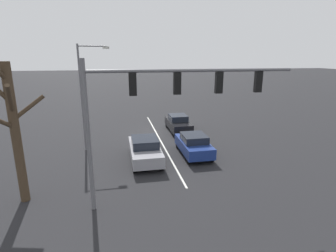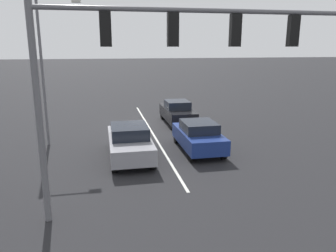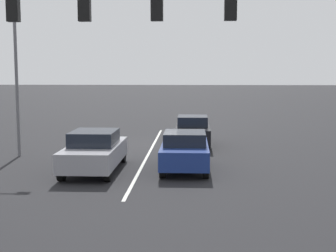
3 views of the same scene
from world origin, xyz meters
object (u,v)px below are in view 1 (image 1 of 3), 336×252
Objects in this scene: car_navy_leftlane_front at (194,144)px; traffic_signal_gantry at (162,98)px; street_lamp_right_shoulder at (85,90)px; car_gray_midlane_front at (145,149)px; bare_tree_near at (13,127)px; car_black_leftlane_second at (178,123)px.

car_navy_leftlane_front is 0.44× the size of traffic_signal_gantry.
street_lamp_right_shoulder reaches higher than traffic_signal_gantry.
car_gray_midlane_front is 6.09m from street_lamp_right_shoulder.
car_navy_leftlane_front is 8.63m from street_lamp_right_shoulder.
bare_tree_near is at bearing 70.71° from street_lamp_right_shoulder.
car_gray_midlane_front is 0.66× the size of bare_tree_near.
car_gray_midlane_front is 1.08× the size of car_black_leftlane_second.
traffic_signal_gantry is 6.80m from bare_tree_near.
street_lamp_right_shoulder is at bearing -37.49° from car_gray_midlane_front.
car_navy_leftlane_front is 0.53× the size of street_lamp_right_shoulder.
bare_tree_near is (9.80, 4.36, 2.93)m from car_navy_leftlane_front.
car_gray_midlane_front is 0.61× the size of street_lamp_right_shoulder.
car_black_leftlane_second is at bearing -106.98° from traffic_signal_gantry.
car_gray_midlane_front is 0.50× the size of traffic_signal_gantry.
car_black_leftlane_second is (-3.82, -6.42, -0.01)m from car_gray_midlane_front.
street_lamp_right_shoulder is at bearing -109.29° from bare_tree_near.
car_gray_midlane_front is at bearing 142.51° from street_lamp_right_shoulder.
traffic_signal_gantry is at bearing 60.09° from car_navy_leftlane_front.
street_lamp_right_shoulder reaches higher than bare_tree_near.
street_lamp_right_shoulder is 7.41m from bare_tree_near.
car_navy_leftlane_front is 0.94× the size of car_black_leftlane_second.
car_gray_midlane_front is 7.47m from car_black_leftlane_second.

